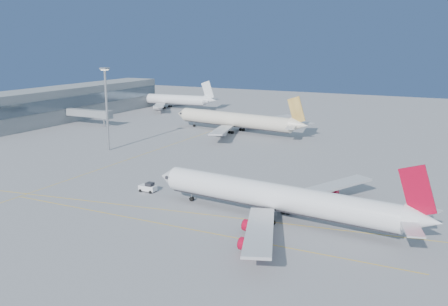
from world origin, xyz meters
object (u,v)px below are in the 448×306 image
light_mast (106,102)px  airliner_etihad (237,120)px  airliner_virgin (281,198)px  airliner_third (167,99)px  pushback_tug (148,187)px

light_mast → airliner_etihad: bearing=63.4°
airliner_etihad → light_mast: 56.17m
airliner_virgin → airliner_third: bearing=136.2°
airliner_etihad → airliner_third: size_ratio=1.08×
airliner_etihad → light_mast: light_mast is taller
airliner_etihad → light_mast: bearing=-107.6°
airliner_third → light_mast: bearing=-72.7°
airliner_etihad → airliner_third: bearing=151.6°
airliner_virgin → light_mast: (-74.47, 36.93, 11.51)m
airliner_etihad → airliner_third: airliner_etihad is taller
airliner_third → pushback_tug: 154.14m
airliner_virgin → light_mast: 83.92m
airliner_virgin → pushback_tug: airliner_virgin is taller
pushback_tug → airliner_third: bearing=120.6°
airliner_etihad → airliner_virgin: bearing=-51.0°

